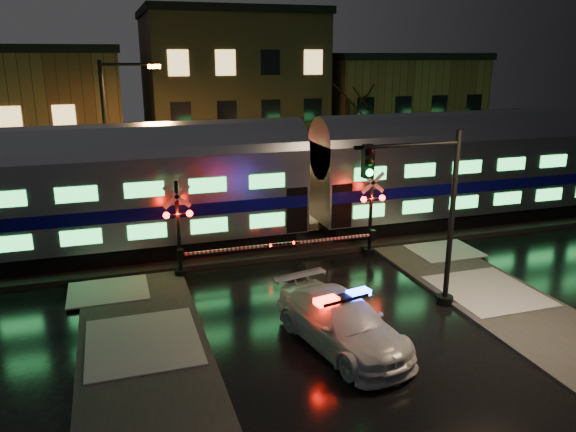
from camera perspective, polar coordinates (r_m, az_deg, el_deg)
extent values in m
plane|color=black|center=(22.76, 1.60, -7.04)|extent=(120.00, 120.00, 0.00)
cube|color=black|center=(27.17, -1.91, -2.84)|extent=(90.00, 4.20, 0.24)
cube|color=#2D2D2D|center=(16.36, -13.75, -17.37)|extent=(4.00, 20.00, 0.12)
cube|color=#2D2D2D|center=(21.22, 24.51, -10.23)|extent=(4.00, 20.00, 0.12)
cube|color=brown|center=(42.36, -26.20, 8.50)|extent=(14.00, 10.00, 9.00)
cube|color=brown|center=(43.27, -5.93, 11.85)|extent=(12.00, 11.00, 11.50)
cube|color=brown|center=(47.39, 10.07, 10.24)|extent=(12.00, 10.00, 8.50)
cube|color=black|center=(26.38, -25.63, -3.89)|extent=(24.00, 2.40, 0.80)
cube|color=#B7BAC1|center=(25.74, -26.25, 0.93)|extent=(25.00, 3.05, 3.80)
cube|color=#0B0A74|center=(25.84, -26.14, 0.08)|extent=(24.75, 3.09, 0.55)
cube|color=#43FF6C|center=(24.56, -26.39, -2.56)|extent=(21.00, 0.05, 0.62)
cube|color=#43FF6C|center=(24.10, -26.92, 1.50)|extent=(21.00, 0.05, 0.62)
cylinder|color=#B7BAC1|center=(25.39, -26.73, 4.63)|extent=(25.00, 3.05, 3.05)
cube|color=black|center=(34.12, 23.06, 0.74)|extent=(24.00, 2.40, 0.80)
cube|color=#B7BAC1|center=(33.63, 23.49, 4.52)|extent=(25.00, 3.05, 3.80)
cube|color=#0B0A74|center=(33.70, 23.41, 3.85)|extent=(24.75, 3.09, 0.55)
cube|color=#43FF6C|center=(32.74, 25.02, 1.98)|extent=(21.00, 0.05, 0.62)
cube|color=#43FF6C|center=(32.39, 25.40, 5.06)|extent=(21.00, 0.05, 0.62)
cylinder|color=#B7BAC1|center=(33.37, 23.81, 7.37)|extent=(25.00, 3.05, 3.05)
imported|color=silver|center=(18.09, 5.51, -10.73)|extent=(3.34, 5.92, 1.62)
cube|color=black|center=(17.72, 5.59, -8.28)|extent=(1.74, 0.76, 0.11)
cube|color=#FF0C05|center=(17.39, 3.93, -8.59)|extent=(0.80, 0.52, 0.19)
cube|color=#1426FF|center=(18.03, 7.19, -7.75)|extent=(0.80, 0.52, 0.19)
cylinder|color=black|center=(26.25, 8.23, -3.62)|extent=(0.51, 0.51, 0.30)
cylinder|color=black|center=(25.68, 8.39, 0.32)|extent=(0.16, 0.16, 4.06)
sphere|color=#FF0C05|center=(25.14, 7.70, 1.68)|extent=(0.26, 0.26, 0.26)
sphere|color=#FF0C05|center=(25.54, 9.56, 1.83)|extent=(0.26, 0.26, 0.26)
cube|color=white|center=(24.76, 3.27, -2.47)|extent=(5.07, 0.10, 0.10)
cube|color=black|center=(25.74, 8.55, -1.89)|extent=(0.25, 0.30, 0.45)
cylinder|color=black|center=(23.92, -10.83, -5.75)|extent=(0.51, 0.51, 0.31)
cylinder|color=black|center=(23.29, -11.07, -1.42)|extent=(0.16, 0.16, 4.10)
sphere|color=#FF0C05|center=(22.87, -12.26, 0.06)|extent=(0.27, 0.27, 0.27)
sphere|color=#FF0C05|center=(22.97, -9.97, 0.26)|extent=(0.27, 0.27, 0.27)
cube|color=white|center=(23.77, -4.73, -3.28)|extent=(5.12, 0.10, 0.10)
cube|color=black|center=(23.36, -10.87, -3.87)|extent=(0.25, 0.30, 0.45)
cylinder|color=black|center=(21.87, 15.64, -8.22)|extent=(0.61, 0.61, 0.32)
cylinder|color=black|center=(20.81, 16.28, -0.47)|extent=(0.19, 0.19, 6.48)
cylinder|color=black|center=(19.19, 12.07, 7.07)|extent=(3.89, 0.13, 0.13)
cube|color=black|center=(18.43, 8.11, 5.53)|extent=(0.35, 0.30, 1.08)
sphere|color=#0CFF3F|center=(18.35, 8.29, 4.38)|extent=(0.24, 0.24, 0.24)
cylinder|color=black|center=(29.07, -17.86, 6.26)|extent=(0.22, 0.22, 8.69)
cylinder|color=black|center=(28.73, -15.91, 14.60)|extent=(2.61, 0.13, 0.13)
cube|color=orange|center=(28.81, -13.45, 14.56)|extent=(0.60, 0.30, 0.20)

